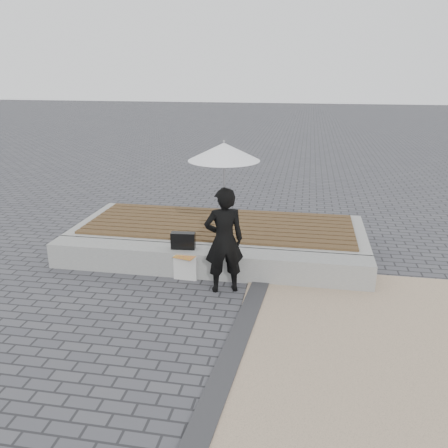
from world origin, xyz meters
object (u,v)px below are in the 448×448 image
Objects in this scene: seating_ledge at (205,262)px; handbag at (183,241)px; woman at (224,240)px; canvas_tote at (186,267)px; parasol at (224,152)px.

seating_ledge is 0.47m from handbag.
woman is at bearing -38.84° from handbag.
seating_ledge is at bearing 40.86° from canvas_tote.
parasol is 1.70m from handbag.
handbag is at bearing 116.60° from canvas_tote.
canvas_tote is (-0.63, 0.29, -1.81)m from parasol.
seating_ledge is 1.90m from parasol.
handbag is (-0.34, -0.01, 0.33)m from seating_ledge.
canvas_tote is at bearing 155.25° from parasol.
woman is at bearing -22.72° from canvas_tote.
parasol reaches higher than seating_ledge.
woman is at bearing 0.00° from parasol.
parasol is 3.26× the size of canvas_tote.
seating_ledge is at bearing -72.59° from woman.
parasol is (0.38, -0.49, 1.79)m from seating_ledge.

